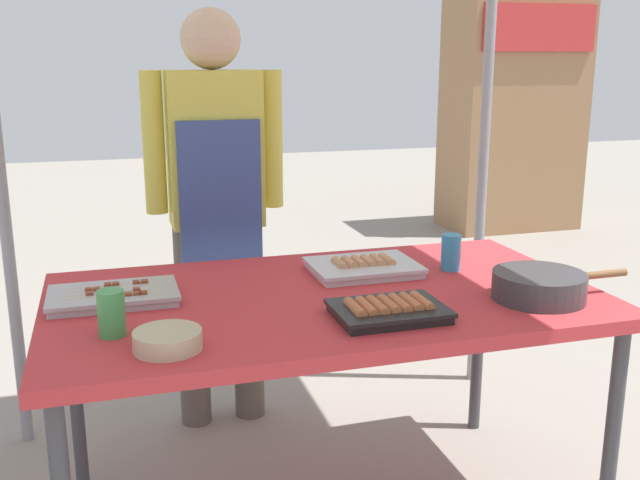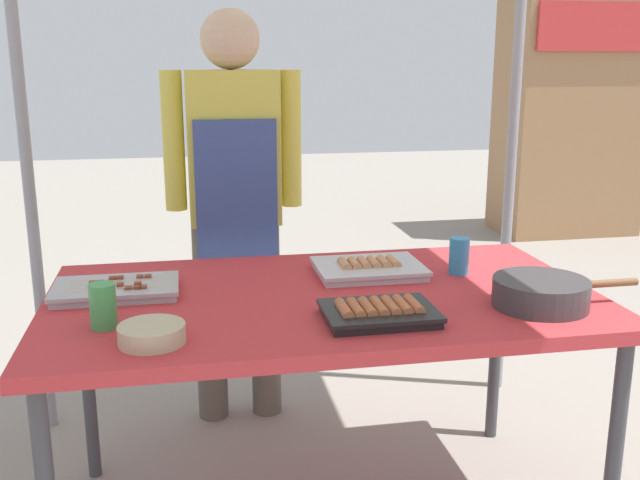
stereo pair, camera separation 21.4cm
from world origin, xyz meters
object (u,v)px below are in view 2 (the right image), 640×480
(drink_cup_by_wok, at_px, (103,306))
(tray_pork_links, at_px, (379,312))
(neighbor_stall_left, at_px, (570,107))
(tray_grilled_sausages, at_px, (369,268))
(vendor_woman, at_px, (234,187))
(tray_meat_skewers, at_px, (116,289))
(condiment_bowl, at_px, (152,334))
(drink_cup_near_edge, at_px, (459,256))
(cooking_wok, at_px, (542,292))
(stall_table, at_px, (323,310))

(drink_cup_by_wok, bearing_deg, tray_pork_links, -6.15)
(neighbor_stall_left, bearing_deg, tray_grilled_sausages, -127.32)
(drink_cup_by_wok, height_order, vendor_woman, vendor_woman)
(tray_meat_skewers, bearing_deg, drink_cup_by_wok, -91.83)
(tray_pork_links, xyz_separation_m, condiment_bowl, (-0.58, -0.05, 0.00))
(drink_cup_by_wok, distance_m, neighbor_stall_left, 4.99)
(tray_pork_links, relative_size, vendor_woman, 0.19)
(drink_cup_near_edge, bearing_deg, neighbor_stall_left, 56.27)
(tray_pork_links, xyz_separation_m, cooking_wok, (0.47, 0.02, 0.02))
(tray_pork_links, xyz_separation_m, drink_cup_near_edge, (0.36, 0.36, 0.04))
(condiment_bowl, xyz_separation_m, neighbor_stall_left, (3.22, 3.83, 0.27))
(stall_table, relative_size, cooking_wok, 3.76)
(stall_table, bearing_deg, tray_grilled_sausages, 42.90)
(drink_cup_near_edge, bearing_deg, tray_meat_skewers, -179.15)
(drink_cup_near_edge, bearing_deg, tray_grilled_sausages, 169.65)
(stall_table, distance_m, vendor_woman, 0.82)
(cooking_wok, distance_m, drink_cup_by_wok, 1.18)
(neighbor_stall_left, bearing_deg, tray_pork_links, -124.97)
(tray_meat_skewers, height_order, vendor_woman, vendor_woman)
(condiment_bowl, xyz_separation_m, drink_cup_near_edge, (0.95, 0.42, 0.04))
(drink_cup_near_edge, bearing_deg, vendor_woman, 136.35)
(stall_table, bearing_deg, cooking_wok, -21.47)
(cooking_wok, distance_m, neighbor_stall_left, 4.34)
(neighbor_stall_left, bearing_deg, vendor_woman, -136.65)
(condiment_bowl, bearing_deg, neighbor_stall_left, 49.88)
(condiment_bowl, bearing_deg, drink_cup_near_edge, 23.71)
(stall_table, height_order, drink_cup_near_edge, drink_cup_near_edge)
(neighbor_stall_left, bearing_deg, condiment_bowl, -130.12)
(tray_grilled_sausages, relative_size, tray_meat_skewers, 0.94)
(tray_meat_skewers, relative_size, neighbor_stall_left, 0.17)
(tray_meat_skewers, xyz_separation_m, neighbor_stall_left, (3.34, 3.43, 0.27))
(drink_cup_near_edge, distance_m, vendor_woman, 0.93)
(tray_grilled_sausages, height_order, cooking_wok, cooking_wok)
(stall_table, height_order, tray_meat_skewers, tray_meat_skewers)
(tray_grilled_sausages, distance_m, drink_cup_by_wok, 0.86)
(drink_cup_near_edge, relative_size, vendor_woman, 0.07)
(stall_table, bearing_deg, vendor_woman, 104.83)
(tray_grilled_sausages, height_order, neighbor_stall_left, neighbor_stall_left)
(cooking_wok, bearing_deg, drink_cup_near_edge, 107.56)
(stall_table, relative_size, tray_meat_skewers, 4.44)
(tray_meat_skewers, distance_m, condiment_bowl, 0.42)
(tray_pork_links, bearing_deg, neighbor_stall_left, 55.03)
(tray_grilled_sausages, distance_m, drink_cup_near_edge, 0.29)
(tray_grilled_sausages, height_order, condiment_bowl, tray_grilled_sausages)
(tray_pork_links, relative_size, cooking_wok, 0.70)
(cooking_wok, height_order, drink_cup_by_wok, drink_cup_by_wok)
(drink_cup_near_edge, xyz_separation_m, drink_cup_by_wok, (-1.07, -0.29, -0.00))
(stall_table, height_order, drink_cup_by_wok, drink_cup_by_wok)
(tray_grilled_sausages, relative_size, tray_pork_links, 1.15)
(tray_meat_skewers, relative_size, cooking_wok, 0.85)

